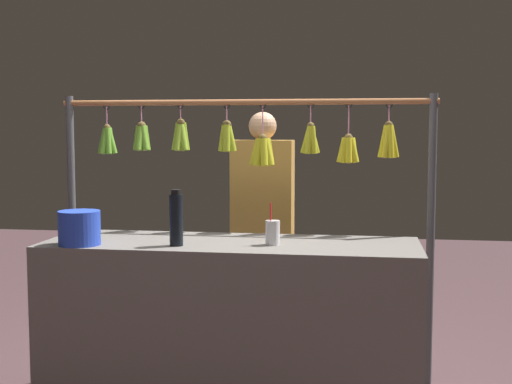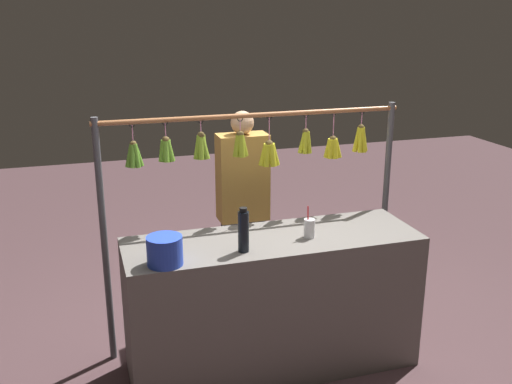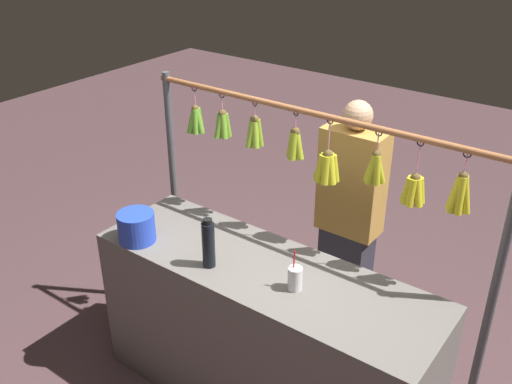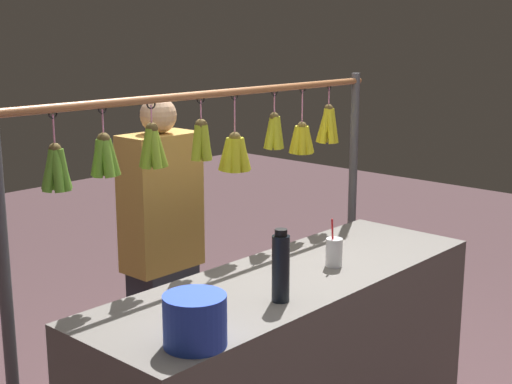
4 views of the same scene
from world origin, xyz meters
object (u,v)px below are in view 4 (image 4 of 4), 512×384
blue_bucket (195,320)px  water_bottle (281,267)px  drink_cup (334,252)px  vendor_person (163,262)px

blue_bucket → water_bottle: bearing=-174.1°
blue_bucket → drink_cup: 0.94m
vendor_person → water_bottle: bearing=74.2°
blue_bucket → drink_cup: (-0.93, -0.14, -0.02)m
water_bottle → drink_cup: bearing=-168.4°
drink_cup → blue_bucket: bearing=8.7°
water_bottle → drink_cup: (-0.46, -0.09, -0.07)m
blue_bucket → vendor_person: vendor_person is taller
water_bottle → blue_bucket: bearing=5.9°
drink_cup → vendor_person: 0.93m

